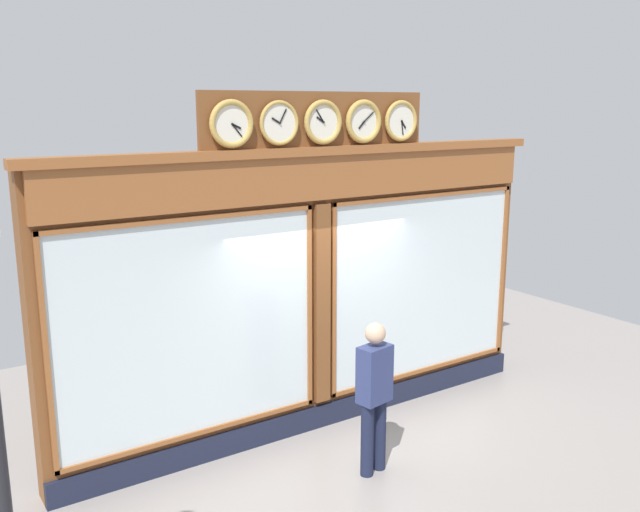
% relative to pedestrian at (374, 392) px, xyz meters
% --- Properties ---
extents(shop_facade, '(6.65, 0.42, 4.05)m').
position_rel_pedestrian_xyz_m(shop_facade, '(-0.13, -1.36, 0.84)').
color(shop_facade, brown).
rests_on(shop_facade, ground_plane).
extents(pedestrian, '(0.39, 0.28, 1.69)m').
position_rel_pedestrian_xyz_m(pedestrian, '(0.00, 0.00, 0.00)').
color(pedestrian, '#191E38').
rests_on(pedestrian, ground_plane).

